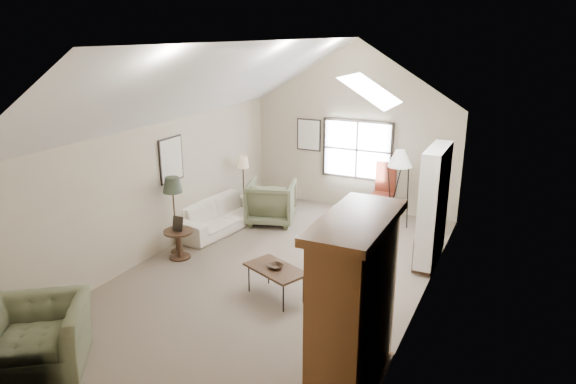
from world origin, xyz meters
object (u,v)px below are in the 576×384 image
at_px(armchair_near, 35,336).
at_px(side_chair, 382,190).
at_px(armchair_far, 271,202).
at_px(coffee_table, 276,283).
at_px(armoire, 353,308).
at_px(side_table, 179,244).
at_px(sofa, 221,215).

distance_m(armchair_near, side_chair, 7.80).
height_order(armchair_near, armchair_far, armchair_far).
bearing_deg(armchair_far, coffee_table, 101.16).
bearing_deg(armoire, side_table, 152.66).
bearing_deg(armchair_near, coffee_table, 19.31).
xyz_separation_m(armchair_far, coffee_table, (1.64, -3.00, -0.22)).
relative_size(armchair_far, coffee_table, 1.05).
bearing_deg(coffee_table, side_table, 166.64).
xyz_separation_m(armchair_near, side_table, (-0.36, 3.45, -0.13)).
bearing_deg(side_table, coffee_table, -13.36).
distance_m(sofa, side_table, 1.60).
height_order(sofa, armchair_far, armchair_far).
distance_m(armoire, side_chair, 6.27).
relative_size(armoire, side_table, 3.96).
bearing_deg(coffee_table, armchair_near, -124.30).
height_order(armchair_far, side_table, armchair_far).
height_order(side_table, side_chair, side_chair).
distance_m(sofa, coffee_table, 3.25).
bearing_deg(sofa, side_chair, -42.55).
bearing_deg(side_table, armchair_near, -84.08).
bearing_deg(coffee_table, side_chair, 84.04).
bearing_deg(coffee_table, armchair_far, 118.66).
xyz_separation_m(armchair_near, armchair_far, (0.34, 5.89, 0.07)).
bearing_deg(side_chair, coffee_table, -93.30).
distance_m(armoire, armchair_near, 4.07).
height_order(sofa, side_chair, side_chair).
distance_m(armchair_near, armchair_far, 5.90).
bearing_deg(side_table, armoire, -27.34).
bearing_deg(sofa, armchair_near, -166.38).
distance_m(sofa, side_chair, 3.75).
height_order(coffee_table, side_table, side_table).
bearing_deg(side_chair, armchair_far, -141.84).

